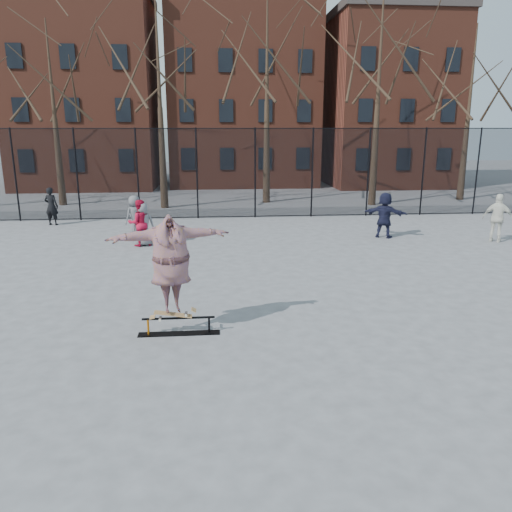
{
  "coord_description": "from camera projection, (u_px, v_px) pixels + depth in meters",
  "views": [
    {
      "loc": [
        -0.72,
        -9.5,
        4.05
      ],
      "look_at": [
        0.24,
        1.5,
        1.17
      ],
      "focal_mm": 35.0,
      "sensor_mm": 36.0,
      "label": 1
    }
  ],
  "objects": [
    {
      "name": "bystander_extra",
      "position": [
        144.0,
        224.0,
        17.27
      ],
      "size": [
        0.75,
        0.49,
        1.52
      ],
      "primitive_type": "imported",
      "rotation": [
        0.0,
        0.0,
        3.13
      ],
      "color": "slate",
      "rests_on": "ground"
    },
    {
      "name": "bystander_grey",
      "position": [
        135.0,
        216.0,
        18.78
      ],
      "size": [
        0.9,
        0.86,
        1.55
      ],
      "primitive_type": "imported",
      "rotation": [
        0.0,
        0.0,
        3.82
      ],
      "color": "slate",
      "rests_on": "ground"
    },
    {
      "name": "bystander_black",
      "position": [
        51.0,
        206.0,
        20.92
      ],
      "size": [
        0.66,
        0.51,
        1.59
      ],
      "primitive_type": "imported",
      "rotation": [
        0.0,
        0.0,
        2.9
      ],
      "color": "black",
      "rests_on": "ground"
    },
    {
      "name": "tree_row",
      "position": [
        219.0,
        58.0,
        24.89
      ],
      "size": [
        33.66,
        7.46,
        10.67
      ],
      "color": "black",
      "rests_on": "ground"
    },
    {
      "name": "ground",
      "position": [
        251.0,
        330.0,
        10.24
      ],
      "size": [
        100.0,
        100.0,
        0.0
      ],
      "primitive_type": "plane",
      "color": "#5E5F63"
    },
    {
      "name": "bystander_white",
      "position": [
        498.0,
        218.0,
        17.82
      ],
      "size": [
        1.07,
        0.95,
        1.74
      ],
      "primitive_type": "imported",
      "rotation": [
        0.0,
        0.0,
        2.51
      ],
      "color": "silver",
      "rests_on": "ground"
    },
    {
      "name": "fence",
      "position": [
        228.0,
        172.0,
        22.25
      ],
      "size": [
        34.03,
        0.07,
        4.0
      ],
      "color": "black",
      "rests_on": "ground"
    },
    {
      "name": "skateboard",
      "position": [
        173.0,
        315.0,
        9.93
      ],
      "size": [
        0.81,
        0.19,
        0.1
      ],
      "primitive_type": null,
      "color": "#A47C41",
      "rests_on": "skate_rail"
    },
    {
      "name": "skater",
      "position": [
        171.0,
        266.0,
        9.67
      ],
      "size": [
        2.48,
        1.2,
        1.95
      ],
      "primitive_type": "imported",
      "rotation": [
        0.0,
        0.0,
        0.24
      ],
      "color": "#5E3482",
      "rests_on": "skateboard"
    },
    {
      "name": "bystander_navy",
      "position": [
        385.0,
        215.0,
        18.54
      ],
      "size": [
        1.62,
        1.24,
        1.7
      ],
      "primitive_type": "imported",
      "rotation": [
        0.0,
        0.0,
        2.61
      ],
      "color": "#1A1C35",
      "rests_on": "ground"
    },
    {
      "name": "skate_rail",
      "position": [
        179.0,
        327.0,
        10.01
      ],
      "size": [
        1.64,
        0.25,
        0.36
      ],
      "color": "black",
      "rests_on": "ground"
    },
    {
      "name": "rowhouses",
      "position": [
        232.0,
        96.0,
        33.83
      ],
      "size": [
        29.0,
        7.0,
        13.0
      ],
      "color": "brown",
      "rests_on": "ground"
    },
    {
      "name": "bystander_red",
      "position": [
        140.0,
        223.0,
        17.24
      ],
      "size": [
        0.93,
        0.81,
        1.62
      ],
      "primitive_type": "imported",
      "rotation": [
        0.0,
        0.0,
        3.44
      ],
      "color": "#BD1031",
      "rests_on": "ground"
    }
  ]
}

